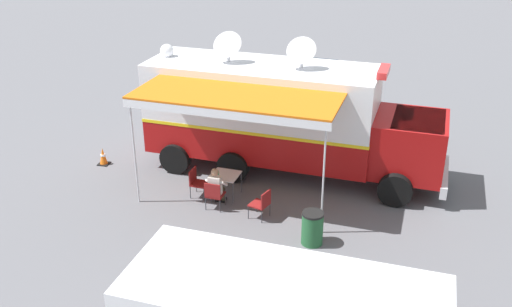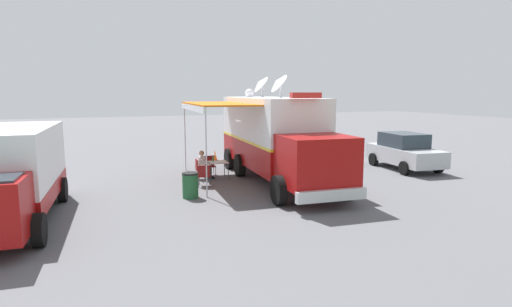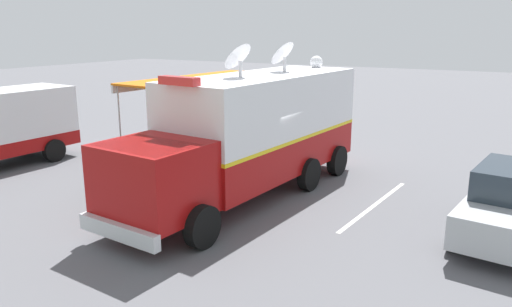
# 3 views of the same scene
# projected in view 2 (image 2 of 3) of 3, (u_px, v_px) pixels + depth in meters

# --- Properties ---
(ground_plane) EXTENTS (100.00, 100.00, 0.00)m
(ground_plane) POSITION_uv_depth(u_px,v_px,m) (270.00, 177.00, 18.41)
(ground_plane) COLOR #5B5B60
(lot_stripe) EXTENTS (0.54, 4.79, 0.01)m
(lot_stripe) POSITION_uv_depth(u_px,v_px,m) (335.00, 171.00, 19.80)
(lot_stripe) COLOR silver
(lot_stripe) RESTS_ON ground
(command_truck) EXTENTS (5.35, 9.67, 4.53)m
(command_truck) POSITION_uv_depth(u_px,v_px,m) (275.00, 135.00, 17.41)
(command_truck) COLOR #9E0F0F
(command_truck) RESTS_ON ground
(folding_table) EXTENTS (0.87, 0.87, 0.73)m
(folding_table) POSITION_uv_depth(u_px,v_px,m) (218.00, 163.00, 18.02)
(folding_table) COLOR silver
(folding_table) RESTS_ON ground
(water_bottle) EXTENTS (0.07, 0.07, 0.22)m
(water_bottle) POSITION_uv_depth(u_px,v_px,m) (213.00, 159.00, 18.09)
(water_bottle) COLOR #3F9959
(water_bottle) RESTS_ON folding_table
(folding_chair_at_table) EXTENTS (0.52, 0.52, 0.87)m
(folding_chair_at_table) POSITION_uv_depth(u_px,v_px,m) (200.00, 168.00, 17.85)
(folding_chair_at_table) COLOR maroon
(folding_chair_at_table) RESTS_ON ground
(folding_chair_beside_table) EXTENTS (0.52, 0.52, 0.87)m
(folding_chair_beside_table) POSITION_uv_depth(u_px,v_px,m) (209.00, 164.00, 18.77)
(folding_chair_beside_table) COLOR maroon
(folding_chair_beside_table) RESTS_ON ground
(folding_chair_spare_by_truck) EXTENTS (0.61, 0.61, 0.87)m
(folding_chair_spare_by_truck) POSITION_uv_depth(u_px,v_px,m) (204.00, 174.00, 16.45)
(folding_chair_spare_by_truck) COLOR maroon
(folding_chair_spare_by_truck) RESTS_ON ground
(seated_responder) EXTENTS (0.69, 0.59, 1.25)m
(seated_responder) POSITION_uv_depth(u_px,v_px,m) (204.00, 164.00, 17.88)
(seated_responder) COLOR silver
(seated_responder) RESTS_ON ground
(trash_bin) EXTENTS (0.57, 0.57, 0.91)m
(trash_bin) POSITION_uv_depth(u_px,v_px,m) (190.00, 185.00, 14.71)
(trash_bin) COLOR #235B33
(trash_bin) RESTS_ON ground
(traffic_cone) EXTENTS (0.36, 0.36, 0.58)m
(traffic_cone) POSITION_uv_depth(u_px,v_px,m) (215.00, 156.00, 22.76)
(traffic_cone) COLOR black
(traffic_cone) RESTS_ON ground
(support_truck) EXTENTS (2.75, 6.94, 2.70)m
(support_truck) POSITION_uv_depth(u_px,v_px,m) (11.00, 175.00, 11.89)
(support_truck) COLOR white
(support_truck) RESTS_ON ground
(car_behind_truck) EXTENTS (2.39, 4.38, 1.76)m
(car_behind_truck) POSITION_uv_depth(u_px,v_px,m) (404.00, 151.00, 20.21)
(car_behind_truck) COLOR #B2B5BA
(car_behind_truck) RESTS_ON ground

